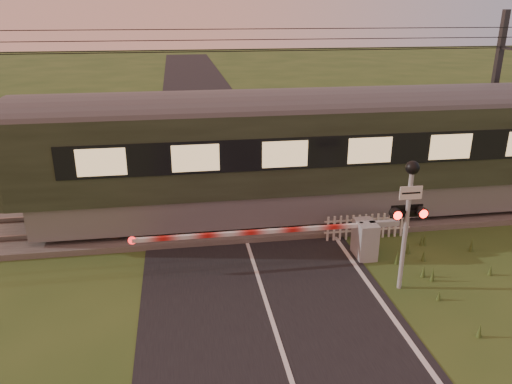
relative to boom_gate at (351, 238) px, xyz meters
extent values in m
plane|color=#2A471B|center=(-2.77, -3.50, -0.60)|extent=(160.00, 160.00, 0.00)
cube|color=black|center=(-2.77, -3.50, -0.59)|extent=(6.00, 140.00, 0.02)
cube|color=#47423D|center=(-2.77, 3.00, -0.54)|extent=(140.00, 3.40, 0.24)
cube|color=slate|center=(-2.77, 2.28, -0.34)|extent=(140.00, 0.08, 0.14)
cube|color=slate|center=(-2.77, 3.72, -0.34)|extent=(140.00, 0.08, 0.14)
cube|color=#2D2116|center=(-2.77, 3.00, -0.41)|extent=(0.24, 2.20, 0.06)
cylinder|color=black|center=(-2.77, 2.70, 4.90)|extent=(120.00, 0.02, 0.02)
cylinder|color=black|center=(-2.77, 3.30, 4.90)|extent=(120.00, 0.02, 0.02)
cylinder|color=black|center=(-2.77, 3.00, 5.50)|extent=(120.00, 0.02, 0.02)
cylinder|color=black|center=(-2.77, 3.00, 5.20)|extent=(120.00, 0.02, 0.02)
cube|color=slate|center=(0.96, 3.00, 0.22)|extent=(20.09, 2.66, 1.00)
cube|color=black|center=(0.96, 3.00, 1.97)|extent=(20.93, 2.89, 2.49)
cylinder|color=#4C4C4F|center=(0.96, 3.00, 3.21)|extent=(20.93, 1.01, 1.01)
cube|color=#FFD893|center=(0.96, 1.51, 2.09)|extent=(18.00, 0.04, 0.78)
cube|color=gray|center=(0.41, 0.00, -0.07)|extent=(0.53, 0.82, 1.06)
cylinder|color=gray|center=(0.27, 0.00, -0.07)|extent=(0.12, 0.12, 1.06)
cube|color=gray|center=(0.94, 0.00, 0.38)|extent=(0.87, 0.15, 0.15)
cube|color=red|center=(-2.86, 0.00, 0.38)|extent=(6.25, 0.11, 0.11)
cylinder|color=red|center=(-5.99, 0.00, 0.38)|extent=(0.21, 0.04, 0.21)
cylinder|color=gray|center=(0.69, -1.78, 0.92)|extent=(0.11, 0.11, 3.06)
cube|color=white|center=(0.69, -1.84, 1.99)|extent=(0.56, 0.03, 0.33)
sphere|color=black|center=(0.69, -1.78, 2.59)|extent=(0.33, 0.33, 0.33)
cube|color=black|center=(0.69, -1.78, 1.48)|extent=(0.76, 0.06, 0.06)
cylinder|color=#FF140C|center=(0.36, -1.96, 1.48)|extent=(0.20, 0.02, 0.20)
cylinder|color=#FF140C|center=(1.01, -1.96, 1.48)|extent=(0.20, 0.02, 0.20)
cube|color=black|center=(0.69, -1.73, 1.48)|extent=(0.81, 0.02, 0.33)
cube|color=silver|center=(0.94, 1.13, -0.34)|extent=(2.76, 0.04, 0.05)
cube|color=silver|center=(0.94, 1.13, 0.02)|extent=(2.76, 0.04, 0.05)
cube|color=#2D2D30|center=(7.27, 5.30, 2.71)|extent=(0.21, 0.21, 6.63)
camera|label=1|loc=(-4.64, -12.11, 6.08)|focal=35.00mm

